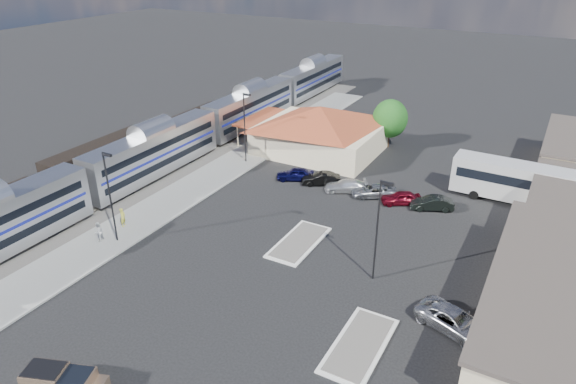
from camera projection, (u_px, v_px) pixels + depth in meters
The scene contains 23 objects.
ground at pixel (251, 242), 47.98m from camera, with size 280.00×280.00×0.00m, color black.
railbed at pixel (143, 169), 63.36m from camera, with size 16.00×100.00×0.12m, color #4C4944.
platform at pixel (190, 190), 57.87m from camera, with size 5.50×92.00×0.18m, color gray.
passenger_train at pixel (154, 154), 60.23m from camera, with size 3.00×104.00×5.55m.
freight_cars at pixel (98, 161), 60.70m from camera, with size 2.80×46.00×4.00m.
station_depot at pixel (319, 129), 67.48m from camera, with size 18.35×12.24×6.20m.
traffic_island_south at pixel (299, 242), 47.77m from camera, with size 3.30×7.50×0.21m.
traffic_island_north at pixel (359, 345), 35.56m from camera, with size 3.30×7.50×0.21m.
lamp_plat_s at pixel (110, 191), 45.64m from camera, with size 1.08×0.25×9.00m.
lamp_plat_n at pixel (245, 122), 62.97m from camera, with size 1.08×0.25×9.00m.
lamp_lot at pixel (379, 223), 40.39m from camera, with size 1.08×0.25×9.00m.
tree_depot at pixel (390, 119), 68.54m from camera, with size 4.71×4.71×6.63m.
pickup_truck at pixel (64, 383), 31.54m from camera, with size 5.43×3.50×1.76m.
suv at pixel (455, 321), 36.76m from camera, with size 2.65×5.74×1.60m, color #A2A4AA.
coach_bus at pixel (520, 181), 54.09m from camera, with size 13.77×3.31×4.40m.
person_a at pixel (123, 217), 49.95m from camera, with size 0.70×0.46×1.91m, color #D2CE41.
person_b at pixel (98, 232), 47.44m from camera, with size 0.93×0.72×1.91m, color silver.
parked_car_a at pixel (295, 174), 60.19m from camera, with size 1.77×4.40×1.50m, color #0C0C3D.
parked_car_b at pixel (321, 179), 59.05m from camera, with size 1.54×4.42×1.46m, color black.
parked_car_c at pixel (346, 186), 57.45m from camera, with size 1.92×4.72×1.37m, color silver.
parked_car_d at pixel (374, 191), 56.30m from camera, with size 2.28×4.94×1.37m, color gray.
parked_car_e at pixel (401, 198), 54.66m from camera, with size 1.68×4.18×1.42m, color maroon.
parked_car_f at pixel (432, 203), 53.50m from camera, with size 1.55×4.44×1.46m, color black.
Camera 1 is at (22.83, -34.32, 25.22)m, focal length 32.00 mm.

